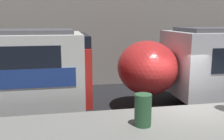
# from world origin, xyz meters

# --- Properties ---
(ground_plane) EXTENTS (120.00, 120.00, 0.00)m
(ground_plane) POSITION_xyz_m (0.00, 0.00, 0.00)
(ground_plane) COLOR black
(station_rear_barrier) EXTENTS (50.00, 0.15, 5.39)m
(station_rear_barrier) POSITION_xyz_m (0.00, 7.24, 2.70)
(station_rear_barrier) COLOR #9E998E
(station_rear_barrier) RESTS_ON ground
(trash_bin) EXTENTS (0.44, 0.44, 0.85)m
(trash_bin) POSITION_xyz_m (-1.95, -1.33, 1.45)
(trash_bin) COLOR #2D5B38
(trash_bin) RESTS_ON platform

